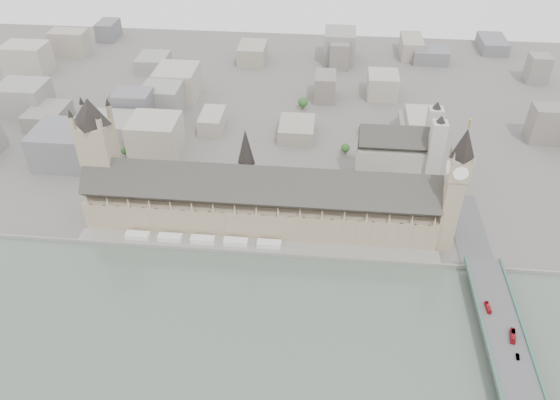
# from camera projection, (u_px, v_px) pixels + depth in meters

# --- Properties ---
(ground) EXTENTS (900.00, 900.00, 0.00)m
(ground) POSITION_uv_depth(u_px,v_px,m) (257.00, 241.00, 413.06)
(ground) COLOR #595651
(ground) RESTS_ON ground
(embankment_wall) EXTENTS (600.00, 1.50, 3.00)m
(embankment_wall) POSITION_uv_depth(u_px,v_px,m) (254.00, 253.00, 400.18)
(embankment_wall) COLOR gray
(embankment_wall) RESTS_ON ground
(river_terrace) EXTENTS (270.00, 15.00, 2.00)m
(river_terrace) POSITION_uv_depth(u_px,v_px,m) (256.00, 247.00, 406.47)
(river_terrace) COLOR gray
(river_terrace) RESTS_ON ground
(terrace_tents) EXTENTS (118.00, 7.00, 4.00)m
(terrace_tents) POSITION_uv_depth(u_px,v_px,m) (203.00, 240.00, 408.26)
(terrace_tents) COLOR silver
(terrace_tents) RESTS_ON river_terrace
(palace_of_westminster) EXTENTS (265.00, 40.73, 55.44)m
(palace_of_westminster) POSITION_uv_depth(u_px,v_px,m) (260.00, 202.00, 415.28)
(palace_of_westminster) COLOR gray
(palace_of_westminster) RESTS_ON ground
(elizabeth_tower) EXTENTS (17.00, 17.00, 107.50)m
(elizabeth_tower) POSITION_uv_depth(u_px,v_px,m) (456.00, 182.00, 373.89)
(elizabeth_tower) COLOR gray
(elizabeth_tower) RESTS_ON ground
(victoria_tower) EXTENTS (30.00, 30.00, 100.00)m
(victoria_tower) POSITION_uv_depth(u_px,v_px,m) (99.00, 152.00, 410.62)
(victoria_tower) COLOR gray
(victoria_tower) RESTS_ON ground
(central_tower) EXTENTS (13.00, 13.00, 48.00)m
(central_tower) POSITION_uv_depth(u_px,v_px,m) (246.00, 157.00, 400.12)
(central_tower) COLOR tan
(central_tower) RESTS_ON ground
(westminster_bridge) EXTENTS (25.00, 325.00, 10.25)m
(westminster_bridge) POSITION_uv_depth(u_px,v_px,m) (505.00, 347.00, 327.23)
(westminster_bridge) COLOR #474749
(westminster_bridge) RESTS_ON ground
(westminster_abbey) EXTENTS (68.00, 36.00, 64.00)m
(westminster_abbey) POSITION_uv_depth(u_px,v_px,m) (400.00, 155.00, 465.23)
(westminster_abbey) COLOR #A39F92
(westminster_abbey) RESTS_ON ground
(city_skyline_inland) EXTENTS (720.00, 360.00, 38.00)m
(city_skyline_inland) POSITION_uv_depth(u_px,v_px,m) (286.00, 82.00, 597.53)
(city_skyline_inland) COLOR gray
(city_skyline_inland) RESTS_ON ground
(park_trees) EXTENTS (110.00, 30.00, 15.00)m
(park_trees) POSITION_uv_depth(u_px,v_px,m) (254.00, 187.00, 457.33)
(park_trees) COLOR #1C4D1B
(park_trees) RESTS_ON ground
(red_bus_north) EXTENTS (2.62, 9.63, 2.66)m
(red_bus_north) POSITION_uv_depth(u_px,v_px,m) (488.00, 307.00, 344.05)
(red_bus_north) COLOR red
(red_bus_north) RESTS_ON westminster_bridge
(red_bus_south) EXTENTS (5.02, 11.60, 3.15)m
(red_bus_south) POSITION_uv_depth(u_px,v_px,m) (513.00, 336.00, 325.73)
(red_bus_south) COLOR maroon
(red_bus_south) RESTS_ON westminster_bridge
(car_silver) EXTENTS (2.22, 4.82, 1.53)m
(car_silver) POSITION_uv_depth(u_px,v_px,m) (518.00, 357.00, 314.54)
(car_silver) COLOR gray
(car_silver) RESTS_ON westminster_bridge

